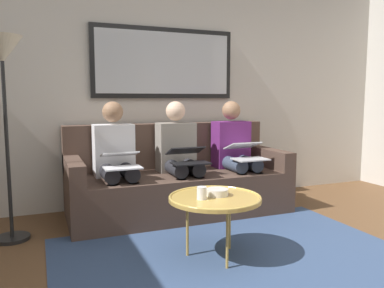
% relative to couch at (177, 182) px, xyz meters
% --- Properties ---
extents(wall_rear, '(6.00, 0.12, 2.60)m').
position_rel_couch_xyz_m(wall_rear, '(0.00, -0.48, 0.99)').
color(wall_rear, beige).
rests_on(wall_rear, ground_plane).
extents(area_rug, '(2.60, 1.80, 0.01)m').
position_rel_couch_xyz_m(area_rug, '(0.00, 1.27, -0.31)').
color(area_rug, '#33476B').
rests_on(area_rug, ground_plane).
extents(couch, '(2.20, 0.90, 0.90)m').
position_rel_couch_xyz_m(couch, '(0.00, 0.00, 0.00)').
color(couch, '#4C382D').
rests_on(couch, ground_plane).
extents(framed_mirror, '(1.60, 0.05, 0.76)m').
position_rel_couch_xyz_m(framed_mirror, '(0.00, -0.39, 1.24)').
color(framed_mirror, black).
extents(coffee_table, '(0.67, 0.67, 0.47)m').
position_rel_couch_xyz_m(coffee_table, '(0.14, 1.22, 0.13)').
color(coffee_table, tan).
rests_on(coffee_table, ground_plane).
extents(cup, '(0.07, 0.07, 0.09)m').
position_rel_couch_xyz_m(cup, '(0.26, 1.24, 0.19)').
color(cup, silver).
rests_on(cup, coffee_table).
extents(bowl, '(0.16, 0.16, 0.05)m').
position_rel_couch_xyz_m(bowl, '(0.11, 1.19, 0.17)').
color(bowl, beige).
rests_on(bowl, coffee_table).
extents(person_left, '(0.38, 0.58, 1.14)m').
position_rel_couch_xyz_m(person_left, '(-0.64, 0.07, 0.30)').
color(person_left, '#66236B').
rests_on(person_left, couch).
extents(laptop_silver, '(0.33, 0.39, 0.17)m').
position_rel_couch_xyz_m(laptop_silver, '(-0.64, 0.30, 0.32)').
color(laptop_silver, silver).
extents(person_middle, '(0.38, 0.58, 1.14)m').
position_rel_couch_xyz_m(person_middle, '(0.00, 0.07, 0.30)').
color(person_middle, gray).
rests_on(person_middle, couch).
extents(laptop_black, '(0.35, 0.34, 0.15)m').
position_rel_couch_xyz_m(laptop_black, '(0.00, 0.31, 0.31)').
color(laptop_black, black).
extents(person_right, '(0.38, 0.58, 1.14)m').
position_rel_couch_xyz_m(person_right, '(0.64, 0.07, 0.30)').
color(person_right, silver).
rests_on(person_right, couch).
extents(laptop_white, '(0.32, 0.33, 0.14)m').
position_rel_couch_xyz_m(laptop_white, '(0.64, 0.32, 0.31)').
color(laptop_white, white).
extents(standing_lamp, '(0.32, 0.32, 1.66)m').
position_rel_couch_xyz_m(standing_lamp, '(1.55, 0.27, 1.06)').
color(standing_lamp, black).
rests_on(standing_lamp, ground_plane).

